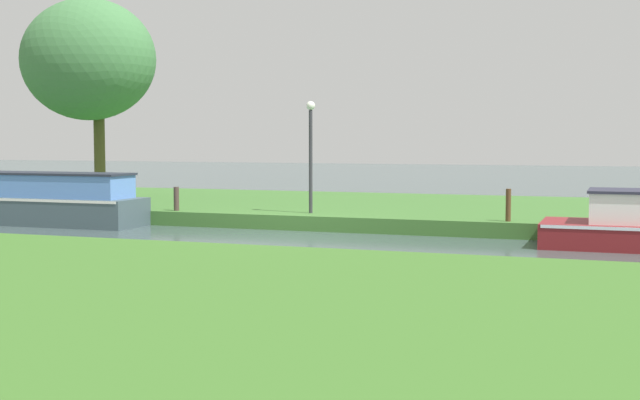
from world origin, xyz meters
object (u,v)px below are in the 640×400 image
Objects in this scene: willow_tree_left at (88,60)px; mooring_post_near at (508,205)px; mooring_post_far at (176,199)px; slate_narrowboat at (44,202)px; lamp_post at (311,143)px.

willow_tree_left is 8.22× the size of mooring_post_near.
mooring_post_far is at bearing 180.00° from mooring_post_near.
slate_narrowboat is 3.81m from mooring_post_far.
slate_narrowboat is at bearing -174.72° from mooring_post_near.
willow_tree_left is 7.02m from mooring_post_far.
slate_narrowboat reaches higher than mooring_post_far.
lamp_post is (7.48, 1.73, 1.66)m from slate_narrowboat.
slate_narrowboat is 7.78× the size of mooring_post_near.
lamp_post is at bearing -14.64° from willow_tree_left.
slate_narrowboat is 12.95m from mooring_post_near.
mooring_post_far is (-3.87, -0.54, -1.57)m from lamp_post.
willow_tree_left is 2.17× the size of lamp_post.
willow_tree_left reaches higher than lamp_post.
mooring_post_near is (14.08, -2.80, -4.21)m from willow_tree_left.
slate_narrowboat is at bearing -167.00° from lamp_post.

